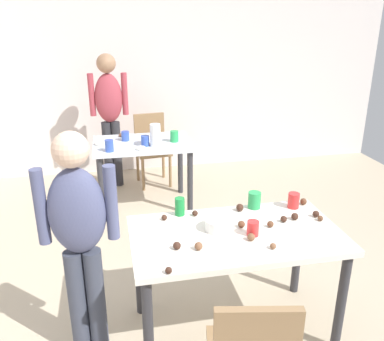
% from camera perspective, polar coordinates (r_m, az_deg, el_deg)
% --- Properties ---
extents(ground_plane, '(6.40, 6.40, 0.00)m').
position_cam_1_polar(ground_plane, '(3.10, 2.96, -19.82)').
color(ground_plane, tan).
extents(wall_back, '(6.40, 0.10, 2.60)m').
position_cam_1_polar(wall_back, '(5.55, -5.36, 13.33)').
color(wall_back, silver).
rests_on(wall_back, ground_plane).
extents(dining_table_near, '(1.31, 0.73, 0.75)m').
position_cam_1_polar(dining_table_near, '(2.64, 6.08, -10.42)').
color(dining_table_near, silver).
rests_on(dining_table_near, ground_plane).
extents(dining_table_far, '(1.03, 0.70, 0.75)m').
position_cam_1_polar(dining_table_far, '(4.44, -6.83, 2.50)').
color(dining_table_far, silver).
rests_on(dining_table_far, ground_plane).
extents(chair_far_table, '(0.44, 0.44, 0.87)m').
position_cam_1_polar(chair_far_table, '(5.16, -5.65, 3.61)').
color(chair_far_table, olive).
rests_on(chair_far_table, ground_plane).
extents(person_girl_near, '(0.45, 0.22, 1.45)m').
position_cam_1_polar(person_girl_near, '(2.43, -15.38, -8.20)').
color(person_girl_near, '#383D4C').
rests_on(person_girl_near, ground_plane).
extents(person_adult_far, '(0.45, 0.22, 1.61)m').
position_cam_1_polar(person_adult_far, '(5.00, -11.42, 8.39)').
color(person_adult_far, '#28282D').
rests_on(person_adult_far, ground_plane).
extents(mixing_bowl, '(0.17, 0.17, 0.07)m').
position_cam_1_polar(mixing_bowl, '(2.59, 3.56, -7.51)').
color(mixing_bowl, white).
rests_on(mixing_bowl, dining_table_near).
extents(soda_can, '(0.07, 0.07, 0.12)m').
position_cam_1_polar(soda_can, '(2.76, -1.71, -5.02)').
color(soda_can, '#198438').
rests_on(soda_can, dining_table_near).
extents(fork_near, '(0.17, 0.02, 0.01)m').
position_cam_1_polar(fork_near, '(2.55, -4.38, -8.89)').
color(fork_near, silver).
rests_on(fork_near, dining_table_near).
extents(cup_near_0, '(0.08, 0.08, 0.11)m').
position_cam_1_polar(cup_near_0, '(2.95, 13.94, -4.07)').
color(cup_near_0, red).
rests_on(cup_near_0, dining_table_near).
extents(cup_near_1, '(0.09, 0.09, 0.12)m').
position_cam_1_polar(cup_near_1, '(2.89, 8.67, -4.09)').
color(cup_near_1, green).
rests_on(cup_near_1, dining_table_near).
extents(cup_near_2, '(0.07, 0.07, 0.09)m').
position_cam_1_polar(cup_near_2, '(2.55, 8.46, -7.94)').
color(cup_near_2, red).
rests_on(cup_near_2, dining_table_near).
extents(cake_ball_0, '(0.05, 0.05, 0.05)m').
position_cam_1_polar(cake_ball_0, '(3.04, 13.91, -3.89)').
color(cake_ball_0, brown).
rests_on(cake_ball_0, dining_table_near).
extents(cake_ball_1, '(0.04, 0.04, 0.04)m').
position_cam_1_polar(cake_ball_1, '(2.20, -3.27, -13.69)').
color(cake_ball_1, '#3D2319').
rests_on(cake_ball_1, dining_table_near).
extents(cake_ball_2, '(0.05, 0.05, 0.05)m').
position_cam_1_polar(cake_ball_2, '(2.80, 14.10, -6.21)').
color(cake_ball_2, '#3D2319').
rests_on(cake_ball_2, dining_table_near).
extents(cake_ball_3, '(0.05, 0.05, 0.05)m').
position_cam_1_polar(cake_ball_3, '(2.85, 6.66, -5.14)').
color(cake_ball_3, '#3D2319').
rests_on(cake_ball_3, dining_table_near).
extents(cake_ball_4, '(0.04, 0.04, 0.04)m').
position_cam_1_polar(cake_ball_4, '(2.75, 12.62, -6.60)').
color(cake_ball_4, '#3D2319').
rests_on(cake_ball_4, dining_table_near).
extents(cake_ball_5, '(0.05, 0.05, 0.05)m').
position_cam_1_polar(cake_ball_5, '(2.39, 0.92, -10.46)').
color(cake_ball_5, brown).
rests_on(cake_ball_5, dining_table_near).
extents(cake_ball_6, '(0.05, 0.05, 0.05)m').
position_cam_1_polar(cake_ball_6, '(3.03, 15.24, -4.18)').
color(cake_ball_6, brown).
rests_on(cake_ball_6, dining_table_near).
extents(cake_ball_7, '(0.04, 0.04, 0.04)m').
position_cam_1_polar(cake_ball_7, '(2.83, 17.41, -6.36)').
color(cake_ball_7, brown).
rests_on(cake_ball_7, dining_table_near).
extents(cake_ball_8, '(0.04, 0.04, 0.04)m').
position_cam_1_polar(cake_ball_8, '(2.77, 0.42, -5.95)').
color(cake_ball_8, '#3D2319').
rests_on(cake_ball_8, dining_table_near).
extents(cake_ball_9, '(0.05, 0.05, 0.05)m').
position_cam_1_polar(cake_ball_9, '(2.40, -2.11, -10.40)').
color(cake_ball_9, '#3D2319').
rests_on(cake_ball_9, dining_table_near).
extents(cake_ball_10, '(0.04, 0.04, 0.04)m').
position_cam_1_polar(cake_ball_10, '(2.87, 16.85, -5.80)').
color(cake_ball_10, '#3D2319').
rests_on(cake_ball_10, dining_table_near).
extents(cake_ball_11, '(0.04, 0.04, 0.04)m').
position_cam_1_polar(cake_ball_11, '(2.72, -3.88, -6.53)').
color(cake_ball_11, '#3D2319').
rests_on(cake_ball_11, dining_table_near).
extents(cake_ball_12, '(0.05, 0.05, 0.05)m').
position_cam_1_polar(cake_ball_12, '(2.51, 8.22, -9.13)').
color(cake_ball_12, brown).
rests_on(cake_ball_12, dining_table_near).
extents(cake_ball_13, '(0.04, 0.04, 0.04)m').
position_cam_1_polar(cake_ball_13, '(2.67, 10.85, -7.33)').
color(cake_ball_13, brown).
rests_on(cake_ball_13, dining_table_near).
extents(cake_ball_14, '(0.05, 0.05, 0.05)m').
position_cam_1_polar(cake_ball_14, '(2.64, 6.88, -7.42)').
color(cake_ball_14, brown).
rests_on(cake_ball_14, dining_table_near).
extents(cake_ball_15, '(0.04, 0.04, 0.04)m').
position_cam_1_polar(cake_ball_15, '(2.45, 11.20, -10.27)').
color(cake_ball_15, brown).
rests_on(cake_ball_15, dining_table_near).
extents(pitcher_far, '(0.11, 0.11, 0.23)m').
position_cam_1_polar(pitcher_far, '(4.22, -5.12, 4.91)').
color(pitcher_far, white).
rests_on(pitcher_far, dining_table_far).
extents(cup_far_0, '(0.08, 0.08, 0.12)m').
position_cam_1_polar(cup_far_0, '(4.12, -11.43, 3.40)').
color(cup_far_0, '#3351B2').
rests_on(cup_far_0, dining_table_far).
extents(cup_far_1, '(0.08, 0.08, 0.10)m').
position_cam_1_polar(cup_far_1, '(4.46, -9.25, 4.75)').
color(cup_far_1, '#3351B2').
rests_on(cup_far_1, dining_table_far).
extents(cup_far_2, '(0.08, 0.08, 0.11)m').
position_cam_1_polar(cup_far_2, '(4.25, -6.54, 4.13)').
color(cup_far_2, '#3351B2').
rests_on(cup_far_2, dining_table_far).
extents(cup_far_3, '(0.09, 0.09, 0.12)m').
position_cam_1_polar(cup_far_3, '(4.37, -2.47, 4.77)').
color(cup_far_3, green).
rests_on(cup_far_3, dining_table_far).
extents(donut_far_0, '(0.10, 0.10, 0.03)m').
position_cam_1_polar(donut_far_0, '(4.15, -7.13, 3.12)').
color(donut_far_0, white).
rests_on(donut_far_0, dining_table_far).
extents(donut_far_1, '(0.12, 0.12, 0.03)m').
position_cam_1_polar(donut_far_1, '(4.38, -12.65, 3.74)').
color(donut_far_1, white).
rests_on(donut_far_1, dining_table_far).
extents(donut_far_2, '(0.10, 0.10, 0.03)m').
position_cam_1_polar(donut_far_2, '(4.63, -9.55, 4.88)').
color(donut_far_2, brown).
rests_on(donut_far_2, dining_table_far).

